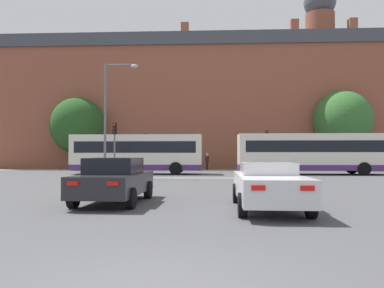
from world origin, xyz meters
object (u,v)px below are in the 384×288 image
bus_crossing_lead (311,153)px  street_lamp_junction (111,108)px  car_saloon_left (114,180)px  traffic_light_near_left (115,140)px  bus_crossing_trailing (137,153)px  traffic_light_far_right (267,143)px  pedestrian_waiting (207,160)px  pedestrian_walking_east (207,161)px  car_roadster_right (268,185)px  traffic_light_far_left (145,145)px

bus_crossing_lead → street_lamp_junction: 16.05m
car_saloon_left → traffic_light_near_left: 14.56m
bus_crossing_trailing → traffic_light_far_right: bearing=-58.0°
traffic_light_far_right → pedestrian_waiting: size_ratio=2.28×
traffic_light_near_left → street_lamp_junction: size_ratio=0.49×
pedestrian_walking_east → traffic_light_near_left: bearing=157.7°
traffic_light_far_right → street_lamp_junction: bearing=-135.2°
car_roadster_right → pedestrian_walking_east: pedestrian_walking_east is taller
pedestrian_waiting → street_lamp_junction: bearing=121.0°
bus_crossing_lead → street_lamp_junction: (-14.86, -5.24, 3.05)m
car_saloon_left → car_roadster_right: car_saloon_left is taller
bus_crossing_lead → traffic_light_far_left: traffic_light_far_left is taller
bus_crossing_lead → bus_crossing_trailing: 14.02m
bus_crossing_trailing → pedestrian_walking_east: size_ratio=6.46×
car_roadster_right → pedestrian_waiting: size_ratio=2.76×
bus_crossing_trailing → traffic_light_far_right: traffic_light_far_right is taller
car_saloon_left → street_lamp_junction: bearing=107.3°
traffic_light_far_left → street_lamp_junction: size_ratio=0.47×
car_saloon_left → bus_crossing_lead: size_ratio=0.37×
bus_crossing_lead → street_lamp_junction: size_ratio=1.48×
bus_crossing_lead → bus_crossing_trailing: (-14.02, -0.14, -0.03)m
bus_crossing_trailing → pedestrian_walking_east: (5.62, 7.76, -0.76)m
traffic_light_far_left → pedestrian_waiting: (6.23, 1.10, -1.47)m
bus_crossing_lead → street_lamp_junction: street_lamp_junction is taller
pedestrian_waiting → pedestrian_walking_east: pedestrian_waiting is taller
traffic_light_far_right → pedestrian_walking_east: 6.22m
traffic_light_far_left → bus_crossing_trailing: bearing=-85.0°
bus_crossing_trailing → car_roadster_right: bearing=-158.0°
car_saloon_left → pedestrian_waiting: (2.87, 25.92, 0.27)m
street_lamp_junction → pedestrian_waiting: size_ratio=4.49×
bus_crossing_lead → pedestrian_waiting: 11.61m
bus_crossing_trailing → pedestrian_walking_east: bus_crossing_trailing is taller
pedestrian_walking_east → street_lamp_junction: bearing=160.3°
traffic_light_far_left → pedestrian_walking_east: 6.47m
car_roadster_right → traffic_light_far_right: 26.59m
bus_crossing_lead → traffic_light_far_right: 7.57m
pedestrian_walking_east → car_roadster_right: bearing=-168.7°
car_saloon_left → car_roadster_right: bearing=-12.0°
bus_crossing_trailing → street_lamp_junction: (-0.84, -5.09, 3.07)m
traffic_light_far_left → pedestrian_waiting: traffic_light_far_left is taller
street_lamp_junction → pedestrian_waiting: (6.45, 13.20, -3.74)m
traffic_light_far_right → traffic_light_far_left: (-12.19, -0.22, -0.20)m
bus_crossing_trailing → pedestrian_waiting: size_ratio=5.98×
car_saloon_left → traffic_light_near_left: bearing=106.1°
street_lamp_junction → bus_crossing_trailing: bearing=80.6°
bus_crossing_lead → traffic_light_far_left: size_ratio=3.16×
street_lamp_junction → pedestrian_walking_east: size_ratio=4.85×
bus_crossing_lead → bus_crossing_trailing: bearing=90.6°
car_roadster_right → traffic_light_far_left: traffic_light_far_left is taller
bus_crossing_lead → traffic_light_far_left: bearing=64.9°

